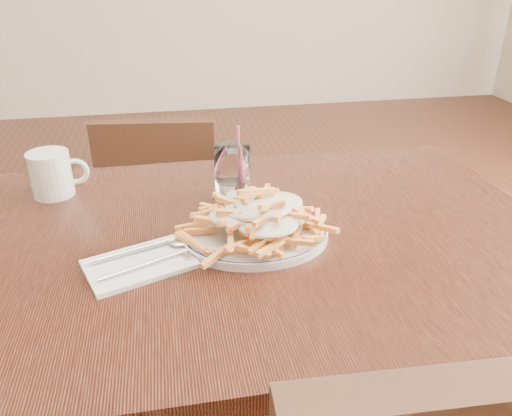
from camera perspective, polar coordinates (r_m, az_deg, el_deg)
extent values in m
cube|color=black|center=(1.00, -0.14, -3.80)|extent=(1.20, 0.80, 0.04)
cylinder|color=black|center=(1.54, -23.72, -10.80)|extent=(0.05, 0.05, 0.71)
cylinder|color=black|center=(1.64, 16.90, -6.84)|extent=(0.05, 0.05, 0.71)
cube|color=black|center=(1.84, -10.03, -1.34)|extent=(0.41, 0.41, 0.04)
cube|color=black|center=(1.59, -11.21, 2.72)|extent=(0.37, 0.08, 0.40)
cylinder|color=black|center=(2.06, -4.81, -3.94)|extent=(0.03, 0.03, 0.36)
cylinder|color=black|center=(2.09, -13.50, -4.13)|extent=(0.03, 0.03, 0.36)
cylinder|color=black|center=(1.80, -4.93, -9.15)|extent=(0.03, 0.03, 0.36)
cylinder|color=black|center=(1.84, -14.95, -9.25)|extent=(0.03, 0.03, 0.36)
torus|color=black|center=(0.95, 0.00, -3.00)|extent=(0.31, 0.31, 0.01)
ellipsoid|color=beige|center=(0.92, 0.00, 0.44)|extent=(0.22, 0.18, 0.03)
cube|color=white|center=(0.91, -13.17, -6.25)|extent=(0.21, 0.17, 0.01)
cylinder|color=white|center=(1.10, -2.72, 4.07)|extent=(0.08, 0.08, 0.13)
cylinder|color=white|center=(1.11, -2.68, 2.21)|extent=(0.07, 0.07, 0.04)
cylinder|color=#DE547C|center=(1.09, -2.16, 5.51)|extent=(0.01, 0.04, 0.17)
cylinder|color=silver|center=(1.21, -22.40, 3.62)|extent=(0.09, 0.09, 0.10)
torus|color=silver|center=(1.20, -19.98, 3.93)|extent=(0.06, 0.02, 0.06)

